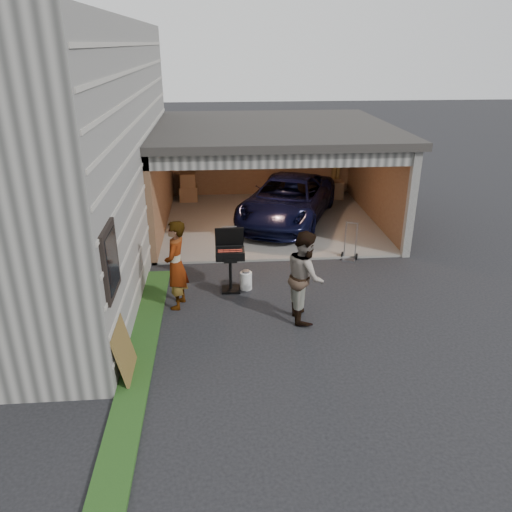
% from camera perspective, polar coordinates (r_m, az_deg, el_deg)
% --- Properties ---
extents(ground, '(80.00, 80.00, 0.00)m').
position_cam_1_polar(ground, '(9.34, 1.25, -9.39)').
color(ground, black).
rests_on(ground, ground).
extents(groundcover_strip, '(0.50, 8.00, 0.06)m').
position_cam_1_polar(groundcover_strip, '(8.58, -13.59, -13.21)').
color(groundcover_strip, '#193814').
rests_on(groundcover_strip, ground).
extents(garage, '(6.80, 6.30, 2.90)m').
position_cam_1_polar(garage, '(15.04, 1.62, 11.08)').
color(garage, '#605E59').
rests_on(garage, ground).
extents(minivan, '(3.81, 5.19, 1.31)m').
position_cam_1_polar(minivan, '(15.00, 3.62, 6.22)').
color(minivan, black).
rests_on(minivan, ground).
extents(woman, '(0.57, 0.75, 1.86)m').
position_cam_1_polar(woman, '(10.11, -9.14, -1.03)').
color(woman, '#A1BCCA').
rests_on(woman, ground).
extents(man, '(0.72, 0.90, 1.81)m').
position_cam_1_polar(man, '(9.62, 5.62, -2.27)').
color(man, '#50251F').
rests_on(man, ground).
extents(bbq_grill, '(0.62, 0.54, 1.38)m').
position_cam_1_polar(bbq_grill, '(10.72, -2.99, 0.04)').
color(bbq_grill, black).
rests_on(bbq_grill, ground).
extents(propane_tank, '(0.29, 0.29, 0.40)m').
position_cam_1_polar(propane_tank, '(11.00, -1.15, -2.83)').
color(propane_tank, white).
rests_on(propane_tank, ground).
extents(plywood_panel, '(0.24, 0.85, 0.94)m').
position_cam_1_polar(plywood_panel, '(8.41, -14.83, -10.50)').
color(plywood_panel, brown).
rests_on(plywood_panel, ground).
extents(hand_truck, '(0.45, 0.41, 0.98)m').
position_cam_1_polar(hand_truck, '(12.70, 10.63, 0.40)').
color(hand_truck, gray).
rests_on(hand_truck, ground).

